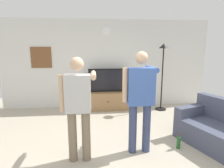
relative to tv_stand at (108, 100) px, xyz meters
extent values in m
plane|color=#B2A893|center=(0.00, -2.60, -0.27)|extent=(8.40, 8.40, 0.00)
cube|color=silver|center=(0.00, 0.35, 1.08)|extent=(6.40, 0.10, 2.70)
cube|color=#997047|center=(0.00, 0.00, 0.00)|extent=(1.21, 0.48, 0.54)
sphere|color=black|center=(0.00, -0.26, 0.03)|extent=(0.04, 0.04, 0.04)
cube|color=black|center=(0.00, 0.05, 0.62)|extent=(1.13, 0.06, 0.70)
cube|color=black|center=(0.00, 0.02, 0.62)|extent=(1.07, 0.01, 0.64)
cylinder|color=white|center=(0.00, 0.29, 2.07)|extent=(0.25, 0.03, 0.25)
cube|color=brown|center=(-1.96, 0.30, 1.30)|extent=(0.60, 0.04, 0.62)
cylinder|color=black|center=(1.61, -0.21, -0.26)|extent=(0.32, 0.32, 0.03)
cylinder|color=black|center=(1.61, -0.21, 0.66)|extent=(0.04, 0.04, 1.81)
cone|color=black|center=(1.61, -0.21, 1.64)|extent=(0.28, 0.28, 0.14)
cylinder|color=#7A6B56|center=(-0.76, -2.60, 0.15)|extent=(0.14, 0.14, 0.85)
cylinder|color=#7A6B56|center=(-0.54, -2.60, 0.15)|extent=(0.14, 0.14, 0.85)
cube|color=#B7B7B7|center=(-0.65, -2.60, 0.87)|extent=(0.40, 0.22, 0.59)
sphere|color=tan|center=(-0.65, -2.60, 1.33)|extent=(0.21, 0.21, 0.21)
cylinder|color=tan|center=(-0.90, -2.60, 0.88)|extent=(0.09, 0.09, 0.58)
cylinder|color=tan|center=(-0.41, -2.31, 1.12)|extent=(0.09, 0.58, 0.09)
cube|color=white|center=(-0.41, -1.99, 1.12)|extent=(0.04, 0.12, 0.04)
cylinder|color=#384266|center=(0.26, -2.44, 0.17)|extent=(0.14, 0.14, 0.88)
cylinder|color=#384266|center=(0.51, -2.44, 0.17)|extent=(0.14, 0.14, 0.88)
cube|color=#3F60AD|center=(0.39, -2.44, 0.93)|extent=(0.45, 0.22, 0.64)
sphere|color=tan|center=(0.39, -2.44, 1.41)|extent=(0.21, 0.21, 0.21)
cylinder|color=tan|center=(0.12, -2.44, 0.96)|extent=(0.09, 0.09, 0.58)
cylinder|color=#3F60AD|center=(0.66, -2.15, 1.20)|extent=(0.09, 0.58, 0.09)
cube|color=white|center=(0.66, -1.83, 1.20)|extent=(0.04, 0.12, 0.04)
cube|color=#474C60|center=(1.68, -1.86, 0.26)|extent=(0.87, 0.48, 0.22)
cylinder|color=#1E5923|center=(1.14, -2.42, -0.16)|extent=(0.07, 0.07, 0.23)
cylinder|color=#4C2814|center=(1.14, -2.42, -0.01)|extent=(0.02, 0.02, 0.07)
camera|label=1|loc=(-0.40, -5.44, 1.56)|focal=29.60mm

